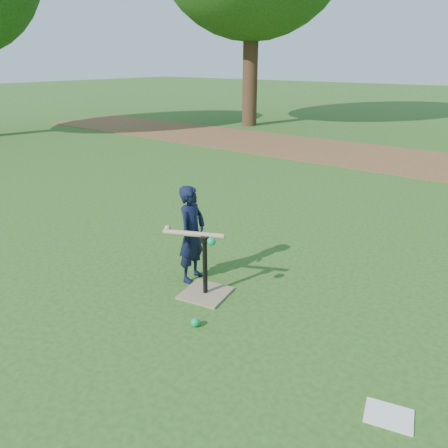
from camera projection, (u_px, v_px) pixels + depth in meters
The scene contains 7 objects.
ground at pixel (178, 291), 4.37m from camera, with size 80.00×80.00×0.00m, color #285116.
dirt_strip at pixel (404, 160), 9.92m from camera, with size 24.00×3.00×0.01m, color brown.
child at pixel (192, 234), 4.43m from camera, with size 0.37×0.24×1.01m, color black.
wiffle_ball_ground at pixel (195, 322), 3.77m from camera, with size 0.08×0.08×0.08m, color #0E9A51.
clipboard at pixel (389, 416), 2.83m from camera, with size 0.30×0.23×0.01m, color white.
batting_tee at pixel (205, 284), 4.26m from camera, with size 0.50×0.50×0.61m.
swing_action at pixel (194, 235), 4.11m from camera, with size 0.64×0.30×0.08m.
Camera 1 is at (2.71, -2.77, 2.17)m, focal length 35.00 mm.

